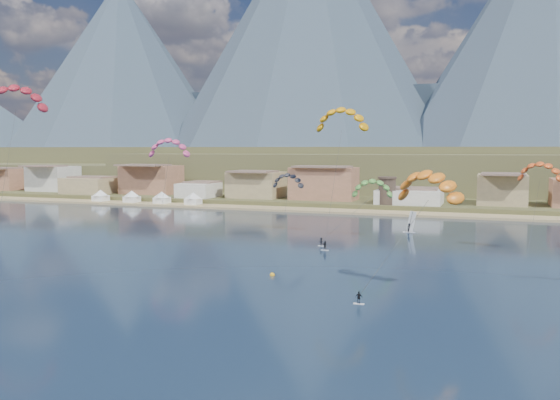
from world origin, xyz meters
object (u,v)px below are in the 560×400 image
(watchtower, at_px, (387,190))
(kitesurfer_yellow, at_px, (342,116))
(kitesurfer_red, at_px, (15,94))
(kitesurfer_green, at_px, (372,186))
(windsurfer, at_px, (410,226))
(kitesurfer_orange, at_px, (429,181))
(buoy, at_px, (272,275))

(watchtower, distance_m, kitesurfer_yellow, 62.74)
(kitesurfer_red, xyz_separation_m, kitesurfer_green, (67.93, 28.66, -18.92))
(kitesurfer_red, height_order, kitesurfer_green, kitesurfer_red)
(kitesurfer_green, distance_m, windsurfer, 16.64)
(kitesurfer_yellow, distance_m, kitesurfer_green, 16.10)
(watchtower, bearing_deg, kitesurfer_green, -83.48)
(kitesurfer_red, xyz_separation_m, kitesurfer_orange, (84.18, -14.78, -15.41))
(watchtower, xyz_separation_m, kitesurfer_red, (-61.47, -85.13, 23.86))
(buoy, bearing_deg, watchtower, 89.92)
(windsurfer, height_order, buoy, windsurfer)
(kitesurfer_red, distance_m, windsurfer, 89.51)
(kitesurfer_red, xyz_separation_m, kitesurfer_yellow, (62.03, 25.53, -4.26))
(watchtower, xyz_separation_m, kitesurfer_yellow, (0.56, -59.60, 19.59))
(kitesurfer_yellow, xyz_separation_m, buoy, (-0.70, -39.00, -25.83))
(watchtower, distance_m, kitesurfer_red, 107.68)
(windsurfer, distance_m, buoy, 55.49)
(buoy, bearing_deg, windsurfer, 76.20)
(watchtower, xyz_separation_m, kitesurfer_green, (6.46, -56.47, 4.94))
(kitesurfer_red, relative_size, kitesurfer_yellow, 1.13)
(watchtower, distance_m, kitesurfer_orange, 102.81)
(kitesurfer_red, distance_m, kitesurfer_green, 76.12)
(kitesurfer_red, xyz_separation_m, buoy, (61.33, -13.47, -30.10))
(windsurfer, bearing_deg, kitesurfer_orange, -80.10)
(kitesurfer_green, bearing_deg, buoy, -98.90)
(watchtower, relative_size, kitesurfer_orange, 0.45)
(kitesurfer_orange, xyz_separation_m, kitesurfer_green, (-16.26, 43.44, -3.51))
(buoy, bearing_deg, kitesurfer_orange, -3.27)
(kitesurfer_green, bearing_deg, watchtower, 96.52)
(kitesurfer_red, height_order, windsurfer, kitesurfer_red)
(kitesurfer_orange, distance_m, buoy, 27.20)
(kitesurfer_orange, relative_size, kitesurfer_green, 1.10)
(kitesurfer_orange, distance_m, windsurfer, 57.56)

